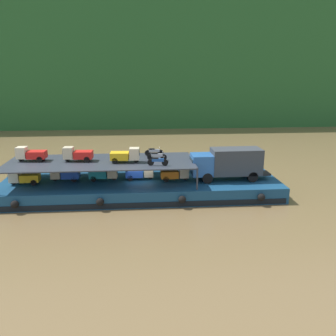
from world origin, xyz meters
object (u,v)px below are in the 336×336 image
object	(u,v)px
mini_truck_upper_mid	(78,154)
mini_truck_upper_stern	(31,154)
motorcycle_upper_port	(158,161)
motorcycle_upper_stbd	(154,151)
mini_truck_lower_mid	(104,173)
mini_truck_lower_fore	(140,172)
mini_truck_upper_fore	(126,155)
mini_truck_lower_bow	(175,173)
covered_lorry	(228,163)
motorcycle_upper_centre	(157,156)
mini_truck_lower_aft	(65,174)
cargo_barge	(141,188)
mini_truck_lower_stern	(24,177)

from	to	relation	value
mini_truck_upper_mid	mini_truck_upper_stern	bearing A→B (deg)	174.59
motorcycle_upper_port	motorcycle_upper_stbd	xyz separation A→B (m)	(-0.17, 4.00, 0.00)
mini_truck_lower_mid	mini_truck_lower_fore	size ratio (longest dim) A/B	1.02
mini_truck_lower_fore	mini_truck_upper_fore	size ratio (longest dim) A/B	0.99
mini_truck_upper_stern	motorcycle_upper_port	size ratio (longest dim) A/B	1.47
mini_truck_lower_bow	covered_lorry	bearing A→B (deg)	-2.70
motorcycle_upper_port	motorcycle_upper_centre	size ratio (longest dim) A/B	1.00
mini_truck_lower_aft	mini_truck_lower_mid	distance (m)	3.80
mini_truck_upper_mid	mini_truck_upper_fore	bearing A→B (deg)	-10.39
cargo_barge	mini_truck_lower_mid	world-z (taller)	mini_truck_lower_mid
mini_truck_lower_aft	mini_truck_lower_mid	world-z (taller)	same
mini_truck_lower_stern	mini_truck_upper_mid	world-z (taller)	mini_truck_upper_mid
mini_truck_lower_mid	motorcycle_upper_centre	xyz separation A→B (m)	(5.17, -0.43, 1.74)
mini_truck_upper_stern	motorcycle_upper_port	bearing A→B (deg)	-12.75
cargo_barge	mini_truck_lower_bow	bearing A→B (deg)	-2.26
motorcycle_upper_stbd	mini_truck_upper_fore	bearing A→B (deg)	-137.62
mini_truck_upper_stern	motorcycle_upper_stbd	bearing A→B (deg)	6.17
mini_truck_lower_bow	mini_truck_upper_stern	size ratio (longest dim) A/B	0.98
cargo_barge	covered_lorry	world-z (taller)	covered_lorry
cargo_barge	mini_truck_lower_bow	xyz separation A→B (m)	(3.36, -0.13, 1.44)
mini_truck_lower_aft	motorcycle_upper_centre	size ratio (longest dim) A/B	1.45
mini_truck_lower_aft	mini_truck_lower_fore	xyz separation A→B (m)	(7.32, -0.11, 0.00)
cargo_barge	motorcycle_upper_centre	xyz separation A→B (m)	(1.58, 0.03, 3.18)
mini_truck_lower_bow	mini_truck_upper_mid	xyz separation A→B (m)	(-9.36, 0.46, 2.00)
mini_truck_lower_aft	motorcycle_upper_port	size ratio (longest dim) A/B	1.46
mini_truck_lower_fore	motorcycle_upper_stbd	size ratio (longest dim) A/B	1.44
mini_truck_lower_mid	mini_truck_lower_stern	bearing A→B (deg)	-174.46
mini_truck_upper_stern	mini_truck_upper_fore	xyz separation A→B (m)	(9.05, -1.26, 0.00)
cargo_barge	mini_truck_lower_aft	world-z (taller)	mini_truck_lower_aft
covered_lorry	mini_truck_lower_stern	size ratio (longest dim) A/B	2.84
mini_truck_lower_mid	motorcycle_upper_port	distance (m)	5.95
mini_truck_upper_stern	motorcycle_upper_port	distance (m)	12.31
covered_lorry	mini_truck_upper_fore	size ratio (longest dim) A/B	2.83
mini_truck_lower_stern	covered_lorry	bearing A→B (deg)	-0.35
covered_lorry	motorcycle_upper_port	distance (m)	7.18
covered_lorry	mini_truck_lower_mid	bearing A→B (deg)	176.03
mini_truck_upper_stern	motorcycle_upper_centre	xyz separation A→B (m)	(12.03, -0.72, -0.26)
cargo_barge	mini_truck_lower_aft	size ratio (longest dim) A/B	9.78
mini_truck_lower_fore	mini_truck_upper_stern	bearing A→B (deg)	178.51
mini_truck_lower_stern	motorcycle_upper_port	size ratio (longest dim) A/B	1.47
motorcycle_upper_centre	mini_truck_upper_stern	bearing A→B (deg)	176.59
mini_truck_lower_stern	mini_truck_lower_fore	distance (m)	10.96
mini_truck_lower_bow	motorcycle_upper_centre	bearing A→B (deg)	174.84
mini_truck_lower_stern	mini_truck_lower_fore	bearing A→B (deg)	3.83
mini_truck_upper_mid	motorcycle_upper_centre	distance (m)	7.58
mini_truck_lower_bow	mini_truck_upper_mid	size ratio (longest dim) A/B	0.99
motorcycle_upper_stbd	cargo_barge	bearing A→B (deg)	-124.34
mini_truck_lower_stern	mini_truck_upper_stern	size ratio (longest dim) A/B	0.99
covered_lorry	mini_truck_lower_bow	world-z (taller)	covered_lorry
mini_truck_upper_stern	mini_truck_upper_mid	bearing A→B (deg)	-5.41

